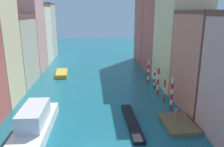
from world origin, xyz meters
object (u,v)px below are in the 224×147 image
Objects in this scene: waterfront_dock at (178,124)px; mooring_pole_4 at (148,71)px; person_on_dock at (176,115)px; mooring_pole_1 at (165,86)px; motorboat_0 at (62,73)px; mooring_pole_3 at (155,78)px; vaporetto_white at (35,123)px; mooring_pole_2 at (158,81)px; mooring_pole_0 at (172,93)px; gondola_black at (132,122)px.

mooring_pole_4 is (0.41, 16.93, 2.20)m from waterfront_dock.
person_on_dock is 0.32× the size of mooring_pole_1.
person_on_dock is (-0.19, 0.46, 1.00)m from waterfront_dock.
person_on_dock is 0.33× the size of mooring_pole_4.
mooring_pole_1 is 24.43m from motorboat_0.
person_on_dock is 16.53m from mooring_pole_4.
person_on_dock is at bearing 112.73° from waterfront_dock.
person_on_dock reaches higher than motorboat_0.
person_on_dock is 0.41× the size of mooring_pole_3.
person_on_dock is at bearing -96.67° from mooring_pole_1.
motorboat_0 is at bearing 149.20° from mooring_pole_3.
waterfront_dock is 0.45× the size of vaporetto_white.
mooring_pole_2 is at bearing -94.44° from mooring_pole_3.
mooring_pole_1 is at bearing 85.14° from waterfront_dock.
mooring_pole_1 reaches higher than mooring_pole_3.
motorboat_0 is (-17.81, 19.66, -2.15)m from mooring_pole_0.
gondola_black is (-5.33, 0.53, -1.01)m from person_on_dock.
mooring_pole_0 is at bearing -47.82° from motorboat_0.
motorboat_0 is (-17.61, 13.62, -2.06)m from mooring_pole_2.
mooring_pole_3 is at bearing 38.31° from vaporetto_white.
mooring_pole_2 is at bearing -89.28° from mooring_pole_4.
mooring_pole_2 is at bearing 93.11° from mooring_pole_1.
mooring_pole_1 is at bearing 83.33° from person_on_dock.
motorboat_0 is (-0.21, 24.57, -0.81)m from vaporetto_white.
mooring_pole_3 is 3.32m from mooring_pole_4.
waterfront_dock is at bearing -54.82° from motorboat_0.
waterfront_dock is 13.79m from mooring_pole_3.
mooring_pole_2 is 20.60m from vaporetto_white.
mooring_pole_2 is 0.50× the size of gondola_black.
motorboat_0 is at bearing 142.28° from mooring_pole_2.
motorboat_0 reaches higher than gondola_black.
mooring_pole_4 is (-0.31, 3.28, 0.43)m from mooring_pole_3.
mooring_pole_2 is (0.68, 10.21, 1.22)m from person_on_dock.
waterfront_dock is 1.11m from person_on_dock.
motorboat_0 is at bearing 157.23° from mooring_pole_4.
mooring_pole_1 reaches higher than mooring_pole_4.
vaporetto_white is at bearing -135.19° from mooring_pole_4.
mooring_pole_1 is at bearing -88.50° from mooring_pole_4.
motorboat_0 is (-17.53, 7.36, -2.04)m from mooring_pole_4.
mooring_pole_1 reaches higher than gondola_black.
mooring_pole_1 reaches higher than motorboat_0.
mooring_pole_3 is 0.82× the size of mooring_pole_4.
mooring_pole_1 is at bearing 47.25° from gondola_black.
mooring_pole_3 is (0.03, 9.02, -0.54)m from mooring_pole_0.
mooring_pole_0 reaches higher than gondola_black.
person_on_dock is 0.14× the size of vaporetto_white.
mooring_pole_0 is at bearing 30.38° from gondola_black.
motorboat_0 is (-17.85, 10.64, -1.62)m from mooring_pole_3.
mooring_pole_0 is 26.62m from motorboat_0.
vaporetto_white is at bearing -164.41° from mooring_pole_0.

